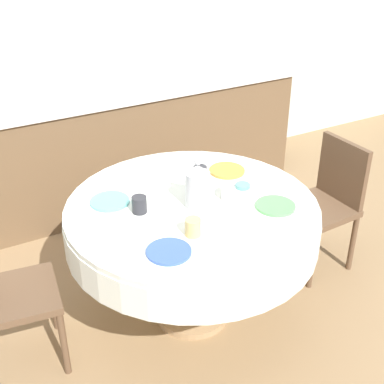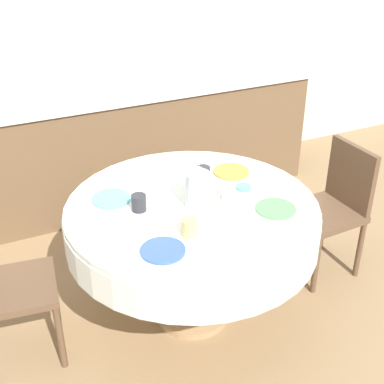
{
  "view_description": "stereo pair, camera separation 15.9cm",
  "coord_description": "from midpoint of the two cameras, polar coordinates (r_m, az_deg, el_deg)",
  "views": [
    {
      "loc": [
        -1.16,
        -2.13,
        2.21
      ],
      "look_at": [
        0.0,
        0.0,
        0.84
      ],
      "focal_mm": 50.0,
      "sensor_mm": 36.0,
      "label": 1
    },
    {
      "loc": [
        -1.02,
        -2.2,
        2.21
      ],
      "look_at": [
        0.0,
        0.0,
        0.84
      ],
      "focal_mm": 50.0,
      "sensor_mm": 36.0,
      "label": 2
    }
  ],
  "objects": [
    {
      "name": "plate_far_left",
      "position": [
        2.89,
        -7.07,
        -0.74
      ],
      "size": [
        0.21,
        0.21,
        0.01
      ],
      "primitive_type": "cylinder",
      "color": "#60BCB7",
      "rests_on": "dining_table"
    },
    {
      "name": "plate_near_right",
      "position": [
        2.82,
        10.52,
        -1.8
      ],
      "size": [
        0.21,
        0.21,
        0.01
      ],
      "primitive_type": "cylinder",
      "color": "#5BA85B",
      "rests_on": "dining_table"
    },
    {
      "name": "chair_right",
      "position": [
        2.87,
        -18.32,
        -9.19
      ],
      "size": [
        0.45,
        0.45,
        0.86
      ],
      "rotation": [
        0.0,
        0.0,
        -1.7
      ],
      "color": "brown",
      "rests_on": "ground_plane"
    },
    {
      "name": "fruit_bowl",
      "position": [
        2.87,
        6.4,
        -0.27
      ],
      "size": [
        0.16,
        0.16,
        0.07
      ],
      "primitive_type": "cylinder",
      "color": "silver",
      "rests_on": "dining_table"
    },
    {
      "name": "cup_far_left",
      "position": [
        2.76,
        -4.05,
        -1.18
      ],
      "size": [
        0.08,
        0.08,
        0.09
      ],
      "primitive_type": "cylinder",
      "color": "#28282D",
      "rests_on": "dining_table"
    },
    {
      "name": "cup_near_right",
      "position": [
        2.86,
        7.1,
        -0.14
      ],
      "size": [
        0.08,
        0.08,
        0.09
      ],
      "primitive_type": "cylinder",
      "color": "#5BA39E",
      "rests_on": "dining_table"
    },
    {
      "name": "cup_near_left",
      "position": [
        2.56,
        1.47,
        -3.8
      ],
      "size": [
        0.08,
        0.08,
        0.09
      ],
      "primitive_type": "cylinder",
      "color": "#DBB766",
      "rests_on": "dining_table"
    },
    {
      "name": "plate_near_left",
      "position": [
        2.47,
        -1.27,
        -6.29
      ],
      "size": [
        0.21,
        0.21,
        0.01
      ],
      "primitive_type": "cylinder",
      "color": "#3856AD",
      "rests_on": "dining_table"
    },
    {
      "name": "plate_far_right",
      "position": [
        3.16,
        5.65,
        2.15
      ],
      "size": [
        0.21,
        0.21,
        0.01
      ],
      "primitive_type": "cylinder",
      "color": "orange",
      "rests_on": "dining_table"
    },
    {
      "name": "coffee_carafe",
      "position": [
        2.76,
        2.24,
        0.6
      ],
      "size": [
        0.13,
        0.13,
        0.28
      ],
      "color": "#B2B2B7",
      "rests_on": "dining_table"
    },
    {
      "name": "wall_back",
      "position": [
        4.26,
        -9.88,
        16.81
      ],
      "size": [
        7.0,
        0.05,
        2.6
      ],
      "color": "beige",
      "rests_on": "ground_plane"
    },
    {
      "name": "chair_left",
      "position": [
        3.51,
        16.18,
        -1.17
      ],
      "size": [
        0.42,
        0.42,
        0.86
      ],
      "rotation": [
        0.0,
        0.0,
        -4.66
      ],
      "color": "brown",
      "rests_on": "ground_plane"
    },
    {
      "name": "ground_plane",
      "position": [
        3.28,
        1.43,
        -12.85
      ],
      "size": [
        12.0,
        12.0,
        0.0
      ],
      "primitive_type": "plane",
      "color": "#8E704C"
    },
    {
      "name": "dining_table",
      "position": [
        2.89,
        1.58,
        -3.53
      ],
      "size": [
        1.36,
        1.36,
        0.76
      ],
      "color": "tan",
      "rests_on": "ground_plane"
    },
    {
      "name": "cup_far_right",
      "position": [
        3.04,
        2.7,
        1.92
      ],
      "size": [
        0.08,
        0.08,
        0.09
      ],
      "primitive_type": "cylinder",
      "color": "#28282D",
      "rests_on": "dining_table"
    },
    {
      "name": "kitchen_counter",
      "position": [
        4.21,
        -7.65,
        4.83
      ],
      "size": [
        3.24,
        0.64,
        0.93
      ],
      "color": "brown",
      "rests_on": "ground_plane"
    }
  ]
}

